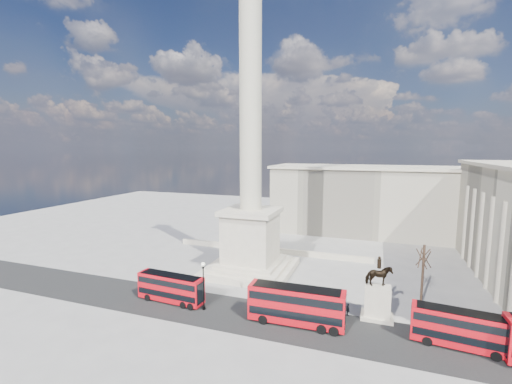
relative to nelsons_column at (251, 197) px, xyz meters
The scene contains 15 objects.
ground 13.85m from the nelsons_column, 90.00° to the right, with size 180.00×180.00×0.00m, color gray.
asphalt_road 20.41m from the nelsons_column, 71.57° to the right, with size 120.00×9.00×0.01m, color #252525.
nelsons_column is the anchor object (origin of this frame).
balustrade_wall 16.55m from the nelsons_column, 90.00° to the left, with size 40.00×0.60×1.10m, color beige.
building_northeast 40.57m from the nelsons_column, 60.26° to the left, with size 51.00×17.00×16.60m.
red_bus_a 19.39m from the nelsons_column, 112.36° to the right, with size 9.69×2.81×3.88m.
red_bus_b 21.59m from the nelsons_column, 52.74° to the right, with size 11.47×2.91×4.63m.
red_bus_c 34.01m from the nelsons_column, 25.77° to the right, with size 10.22×3.40×4.07m.
victorian_lamp 17.90m from the nelsons_column, 93.12° to the right, with size 0.55×0.55×6.41m.
equestrian_statue 25.06m from the nelsons_column, 26.58° to the right, with size 3.80×2.85×7.96m.
bare_tree_near 27.11m from the nelsons_column, ahead, with size 1.99×1.99×8.69m.
bare_tree_mid 38.17m from the nelsons_column, ahead, with size 1.85×1.85×7.01m.
pedestrian_walking 24.80m from the nelsons_column, 21.52° to the right, with size 0.64×0.42×1.74m, color black.
pedestrian_standing 32.60m from the nelsons_column, 22.32° to the right, with size 0.82×0.64×1.70m, color black.
pedestrian_crossing 23.54m from the nelsons_column, 32.38° to the right, with size 0.96×0.40×1.63m, color black.
Camera 1 is at (19.76, -48.02, 20.97)m, focal length 24.00 mm.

